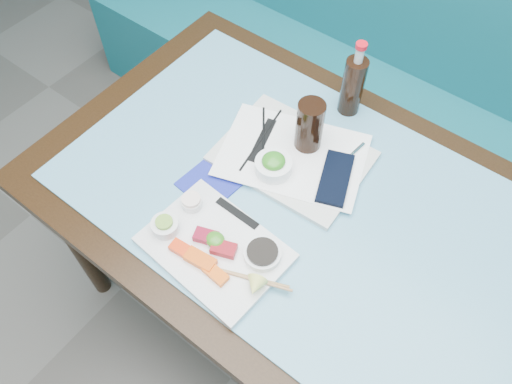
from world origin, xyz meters
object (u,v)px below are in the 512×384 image
Objects in this scene: sashimi_plate at (215,248)px; cola_bottle_body at (353,87)px; cola_glass at (310,126)px; blue_napkin at (210,183)px; serving_tray at (292,157)px; booth_bench at (414,111)px; dining_table at (299,216)px; seaweed_bowl at (273,166)px.

cola_bottle_body is (0.01, 0.59, 0.08)m from sashimi_plate.
cola_glass is 1.12× the size of blue_napkin.
cola_bottle_body is at bearing 81.84° from serving_tray.
serving_tray is (-0.09, -0.75, 0.39)m from booth_bench.
booth_bench is 0.84m from cola_glass.
serving_tray is (-0.09, 0.09, 0.10)m from dining_table.
cola_glass is (-0.08, -0.69, 0.47)m from booth_bench.
cola_bottle_body is at bearing 84.09° from seaweed_bowl.
cola_bottle_body is 1.33× the size of blue_napkin.
dining_table is 14.35× the size of seaweed_bowl.
booth_bench is 1.05m from blue_napkin.
cola_glass is at bearing -93.99° from cola_bottle_body.
seaweed_bowl is at bearing -95.91° from cola_bottle_body.
serving_tray is 0.24m from blue_napkin.
sashimi_plate is (-0.08, -0.25, 0.10)m from dining_table.
sashimi_plate is 2.46× the size of blue_napkin.
serving_tray is 0.08m from seaweed_bowl.
booth_bench reaches higher than cola_bottle_body.
cola_glass is 0.19m from cola_bottle_body.
sashimi_plate reaches higher than dining_table.
sashimi_plate is 0.60m from cola_bottle_body.
sashimi_plate is at bearing -90.49° from serving_tray.
booth_bench is 0.69m from cola_bottle_body.
cola_bottle_body is at bearing 93.30° from sashimi_plate.
dining_table is at bearing 27.33° from blue_napkin.
dining_table is 9.27× the size of cola_glass.
cola_glass is 0.85× the size of cola_bottle_body.
cola_glass is at bearing 94.78° from sashimi_plate.
sashimi_plate reaches higher than blue_napkin.
seaweed_bowl reaches higher than serving_tray.
cola_bottle_body is at bearing 101.38° from dining_table.
sashimi_plate is 0.20m from blue_napkin.
booth_bench reaches higher than cola_glass.
blue_napkin is (-0.11, -0.13, -0.03)m from seaweed_bowl.
cola_bottle_body reaches higher than cola_glass.
cola_bottle_body is at bearing 71.96° from blue_napkin.
seaweed_bowl is at bearing -100.36° from serving_tray.
cola_glass is at bearing 81.25° from seaweed_bowl.
booth_bench is 2.14× the size of dining_table.
cola_bottle_body is (0.01, 0.19, -0.00)m from cola_glass.
dining_table is at bearing 77.04° from sashimi_plate.
blue_napkin reaches higher than dining_table.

